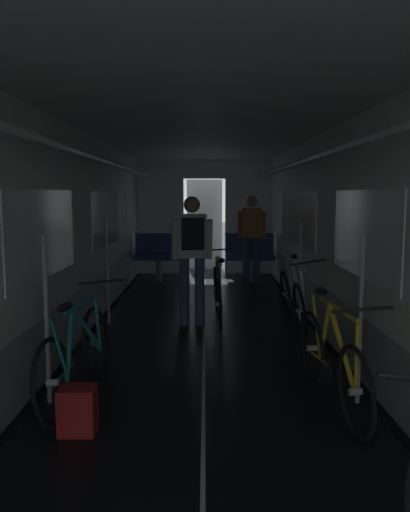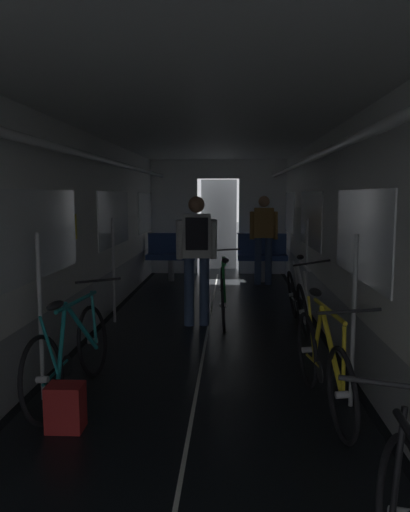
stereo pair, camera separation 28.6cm
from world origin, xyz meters
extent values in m
cube|color=black|center=(-1.41, 3.25, 0.00)|extent=(0.08, 11.50, 0.01)
cube|color=black|center=(1.41, 3.25, 0.00)|extent=(0.08, 11.50, 0.01)
cube|color=beige|center=(0.00, 3.25, 0.00)|extent=(0.03, 11.27, 0.00)
cube|color=#9EA0A5|center=(-1.51, 3.25, 0.30)|extent=(0.12, 11.50, 0.60)
cube|color=white|center=(-1.51, 3.25, 1.53)|extent=(0.12, 11.50, 1.85)
cube|color=white|center=(-1.45, 2.67, 1.35)|extent=(0.02, 1.90, 0.80)
cube|color=white|center=(-1.45, 5.55, 1.35)|extent=(0.02, 1.90, 0.80)
cube|color=white|center=(-1.45, 8.42, 1.35)|extent=(0.02, 1.90, 0.80)
cube|color=yellow|center=(-1.45, 3.60, 1.35)|extent=(0.01, 0.20, 0.28)
cylinder|color=white|center=(-1.17, 3.25, 2.10)|extent=(0.07, 11.04, 0.07)
cylinder|color=#B7BABF|center=(-1.27, 2.10, 0.70)|extent=(0.04, 0.04, 1.40)
cylinder|color=#B7BABF|center=(-1.27, 4.70, 0.70)|extent=(0.04, 0.04, 1.40)
cube|color=#9EA0A5|center=(1.51, 3.25, 0.30)|extent=(0.12, 11.50, 0.60)
cube|color=white|center=(1.51, 3.25, 1.53)|extent=(0.12, 11.50, 1.85)
cube|color=white|center=(1.45, 2.67, 1.35)|extent=(0.02, 1.90, 0.80)
cube|color=white|center=(1.45, 5.55, 1.35)|extent=(0.02, 1.90, 0.80)
cube|color=white|center=(1.45, 8.42, 1.35)|extent=(0.02, 1.90, 0.80)
cube|color=yellow|center=(1.45, 2.96, 1.35)|extent=(0.01, 0.20, 0.28)
cylinder|color=white|center=(1.17, 3.25, 2.10)|extent=(0.07, 11.04, 0.07)
cylinder|color=#B7BABF|center=(1.27, 2.10, 0.70)|extent=(0.04, 0.04, 1.40)
cylinder|color=#B7BABF|center=(1.27, 4.70, 0.70)|extent=(0.04, 0.04, 1.40)
cube|color=white|center=(-0.95, 9.06, 1.23)|extent=(1.00, 0.12, 2.45)
cube|color=white|center=(0.95, 9.06, 1.23)|extent=(1.00, 0.12, 2.45)
cube|color=white|center=(0.00, 9.06, 2.25)|extent=(0.90, 0.12, 0.40)
cube|color=#4C4F54|center=(0.00, 9.76, 1.03)|extent=(0.81, 0.04, 2.05)
cube|color=silver|center=(0.00, 3.25, 2.51)|extent=(3.14, 11.62, 0.12)
cylinder|color=gray|center=(-0.90, 8.00, 0.22)|extent=(0.12, 0.12, 0.44)
cube|color=#2D4784|center=(-0.90, 8.00, 0.49)|extent=(0.96, 0.44, 0.10)
cube|color=#2D4784|center=(-0.90, 8.19, 0.74)|extent=(0.96, 0.08, 0.40)
torus|color=gray|center=(-1.33, 8.22, 0.94)|extent=(0.14, 0.14, 0.02)
cylinder|color=gray|center=(0.90, 8.00, 0.22)|extent=(0.12, 0.12, 0.44)
cube|color=#2D4784|center=(0.90, 8.00, 0.49)|extent=(0.96, 0.44, 0.10)
cube|color=#2D4784|center=(0.90, 8.19, 0.74)|extent=(0.96, 0.08, 0.40)
torus|color=gray|center=(0.47, 8.22, 0.94)|extent=(0.14, 0.14, 0.02)
torus|color=black|center=(1.14, 5.05, 0.33)|extent=(0.14, 0.67, 0.67)
cylinder|color=#B2B2B7|center=(1.14, 5.05, 0.33)|extent=(0.10, 0.05, 0.06)
torus|color=black|center=(1.15, 4.03, 0.33)|extent=(0.14, 0.67, 0.67)
cylinder|color=#B2B2B7|center=(1.15, 4.03, 0.33)|extent=(0.10, 0.05, 0.06)
cylinder|color=silver|center=(1.18, 4.35, 0.55)|extent=(0.13, 0.54, 0.56)
cylinder|color=silver|center=(1.18, 4.76, 0.55)|extent=(0.12, 0.34, 0.55)
cylinder|color=silver|center=(1.22, 4.50, 0.81)|extent=(0.04, 0.82, 0.04)
cylinder|color=silver|center=(1.18, 4.98, 0.57)|extent=(0.10, 0.16, 0.49)
cylinder|color=silver|center=(1.14, 4.83, 0.31)|extent=(0.03, 0.45, 0.07)
cylinder|color=silver|center=(1.18, 4.06, 0.57)|extent=(0.10, 0.09, 0.49)
cylinder|color=black|center=(1.14, 4.60, 0.29)|extent=(0.04, 0.17, 0.17)
ellipsoid|color=black|center=(1.22, 4.93, 0.87)|extent=(0.10, 0.24, 0.07)
cylinder|color=black|center=(1.24, 4.04, 0.91)|extent=(0.44, 0.03, 0.09)
torus|color=black|center=(-1.11, 1.68, 0.33)|extent=(0.18, 0.68, 0.67)
cylinder|color=#B2B2B7|center=(-1.11, 1.68, 0.33)|extent=(0.10, 0.06, 0.06)
torus|color=black|center=(-1.01, 2.69, 0.33)|extent=(0.18, 0.68, 0.67)
cylinder|color=#B2B2B7|center=(-1.01, 2.69, 0.33)|extent=(0.10, 0.06, 0.06)
cylinder|color=teal|center=(-1.01, 2.37, 0.55)|extent=(0.15, 0.53, 0.56)
cylinder|color=teal|center=(-1.05, 1.97, 0.55)|extent=(0.07, 0.35, 0.55)
cylinder|color=teal|center=(-1.00, 2.22, 0.81)|extent=(0.12, 0.82, 0.04)
cylinder|color=teal|center=(-1.07, 1.74, 0.57)|extent=(0.10, 0.16, 0.49)
cylinder|color=teal|center=(-1.09, 1.90, 0.31)|extent=(0.07, 0.45, 0.07)
cylinder|color=teal|center=(-0.98, 2.66, 0.57)|extent=(0.08, 0.10, 0.49)
cylinder|color=black|center=(-1.07, 2.12, 0.29)|extent=(0.05, 0.17, 0.17)
ellipsoid|color=black|center=(-1.03, 1.79, 0.87)|extent=(0.12, 0.25, 0.07)
cylinder|color=black|center=(-0.94, 2.67, 0.91)|extent=(0.44, 0.07, 0.08)
torus|color=black|center=(0.97, 2.51, 0.33)|extent=(0.13, 0.67, 0.67)
cylinder|color=#B2B2B7|center=(0.97, 2.51, 0.33)|extent=(0.10, 0.06, 0.05)
torus|color=black|center=(1.06, 1.50, 0.33)|extent=(0.13, 0.67, 0.67)
cylinder|color=#B2B2B7|center=(1.06, 1.50, 0.33)|extent=(0.10, 0.06, 0.05)
cylinder|color=yellow|center=(1.05, 1.81, 0.55)|extent=(0.11, 0.54, 0.56)
cylinder|color=yellow|center=(1.01, 2.22, 0.55)|extent=(0.04, 0.35, 0.55)
cylinder|color=yellow|center=(1.05, 1.97, 0.82)|extent=(0.11, 0.82, 0.04)
cylinder|color=yellow|center=(0.99, 2.45, 0.58)|extent=(0.06, 0.16, 0.49)
cylinder|color=yellow|center=(0.99, 2.29, 0.31)|extent=(0.06, 0.45, 0.07)
cylinder|color=yellow|center=(1.08, 1.53, 0.58)|extent=(0.05, 0.09, 0.49)
cylinder|color=black|center=(1.01, 2.07, 0.29)|extent=(0.04, 0.17, 0.17)
ellipsoid|color=black|center=(1.01, 2.40, 0.88)|extent=(0.11, 0.25, 0.06)
cylinder|color=black|center=(1.10, 1.51, 0.92)|extent=(0.44, 0.06, 0.05)
cylinder|color=black|center=(1.01, 0.16, 0.57)|extent=(0.08, 0.09, 0.49)
cylinder|color=black|center=(0.97, 0.18, 0.92)|extent=(0.44, 0.04, 0.07)
cylinder|color=#384C75|center=(-0.25, 4.58, 0.45)|extent=(0.13, 0.13, 0.90)
cylinder|color=#384C75|center=(-0.06, 4.60, 0.45)|extent=(0.13, 0.13, 0.90)
cube|color=silver|center=(-0.16, 4.59, 1.18)|extent=(0.38, 0.25, 0.56)
cylinder|color=silver|center=(-0.38, 4.59, 1.13)|extent=(0.11, 0.20, 0.53)
cylinder|color=silver|center=(0.06, 4.63, 1.13)|extent=(0.11, 0.20, 0.53)
sphere|color=#9E7051|center=(-0.16, 4.59, 1.58)|extent=(0.21, 0.21, 0.21)
cube|color=black|center=(-0.14, 4.42, 1.22)|extent=(0.29, 0.18, 0.40)
torus|color=black|center=(0.19, 4.33, 0.33)|extent=(0.09, 0.67, 0.67)
cylinder|color=#B2B2B7|center=(0.19, 4.33, 0.33)|extent=(0.09, 0.05, 0.05)
torus|color=black|center=(0.17, 5.35, 0.33)|extent=(0.09, 0.67, 0.67)
cylinder|color=#B2B2B7|center=(0.17, 5.35, 0.33)|extent=(0.09, 0.05, 0.05)
cylinder|color=#1E8438|center=(0.19, 5.03, 0.55)|extent=(0.06, 0.54, 0.56)
cylinder|color=#1E8438|center=(0.20, 4.62, 0.55)|extent=(0.07, 0.34, 0.55)
cylinder|color=#1E8438|center=(0.21, 4.88, 0.82)|extent=(0.05, 0.82, 0.04)
cylinder|color=#1E8438|center=(0.20, 4.40, 0.58)|extent=(0.05, 0.16, 0.49)
cylinder|color=#1E8438|center=(0.19, 4.55, 0.31)|extent=(0.04, 0.45, 0.07)
cylinder|color=#1E8438|center=(0.18, 5.32, 0.58)|extent=(0.05, 0.09, 0.49)
cylinder|color=black|center=(0.18, 4.78, 0.29)|extent=(0.02, 0.17, 0.17)
ellipsoid|color=black|center=(0.22, 4.45, 0.88)|extent=(0.10, 0.24, 0.06)
cylinder|color=black|center=(0.20, 5.34, 0.92)|extent=(0.44, 0.03, 0.05)
cylinder|color=#384C75|center=(1.00, 7.70, 0.45)|extent=(0.13, 0.13, 0.90)
cylinder|color=#384C75|center=(0.80, 7.70, 0.45)|extent=(0.13, 0.13, 0.90)
cube|color=olive|center=(0.90, 7.70, 1.18)|extent=(0.36, 0.22, 0.56)
cylinder|color=olive|center=(1.12, 7.68, 1.13)|extent=(0.09, 0.20, 0.53)
cylinder|color=olive|center=(0.68, 7.68, 1.13)|extent=(0.09, 0.20, 0.53)
sphere|color=#9E7051|center=(0.90, 7.70, 1.58)|extent=(0.21, 0.21, 0.21)
cube|color=maroon|center=(-0.90, 1.56, 0.17)|extent=(0.26, 0.20, 0.34)
camera|label=1|loc=(0.01, -1.90, 1.70)|focal=35.54mm
camera|label=2|loc=(0.30, -1.89, 1.70)|focal=35.54mm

